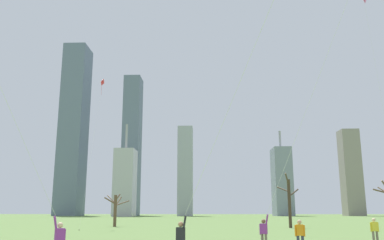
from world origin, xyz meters
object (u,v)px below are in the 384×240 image
at_px(kite_flyer_far_back_blue, 43,200).
at_px(bystander_far_off_by_trees, 375,230).
at_px(bystander_watching_nearby, 300,235).
at_px(bare_tree_rightmost, 289,200).
at_px(bare_tree_leftmost, 115,208).
at_px(distant_kite_high_overhead_red, 101,95).
at_px(distant_kite_drifting_right_pink, 369,29).
at_px(kite_flyer_foreground_left_yellow, 214,156).
at_px(kite_flyer_midfield_left_orange, 276,200).

relative_size(kite_flyer_far_back_blue, bystander_far_off_by_trees, 7.40).
bearing_deg(kite_flyer_far_back_blue, bystander_watching_nearby, 27.70).
bearing_deg(bare_tree_rightmost, bystander_far_off_by_trees, -89.68).
bearing_deg(bare_tree_leftmost, bare_tree_rightmost, -7.77).
relative_size(bystander_watching_nearby, bare_tree_leftmost, 0.39).
height_order(bystander_watching_nearby, distant_kite_high_overhead_red, distant_kite_high_overhead_red).
bearing_deg(bare_tree_rightmost, bare_tree_leftmost, 172.23).
distance_m(bystander_far_off_by_trees, distant_kite_high_overhead_red, 37.04).
distance_m(bystander_watching_nearby, bare_tree_rightmost, 30.25).
bearing_deg(bystander_far_off_by_trees, bystander_watching_nearby, -139.79).
height_order(bare_tree_leftmost, bare_tree_rightmost, bare_tree_rightmost).
height_order(bystander_far_off_by_trees, distant_kite_drifting_right_pink, distant_kite_drifting_right_pink).
height_order(bystander_watching_nearby, bare_tree_leftmost, bare_tree_leftmost).
xyz_separation_m(bystander_far_off_by_trees, distant_kite_high_overhead_red, (-23.61, 23.95, 15.52)).
distance_m(distant_kite_drifting_right_pink, bare_tree_rightmost, 23.65).
xyz_separation_m(bystander_far_off_by_trees, distant_kite_drifting_right_pink, (3.31, 5.77, 15.67)).
xyz_separation_m(kite_flyer_foreground_left_yellow, bare_tree_leftmost, (-12.21, 38.39, -1.74)).
distance_m(kite_flyer_far_back_blue, bystander_watching_nearby, 12.33).
height_order(bystander_watching_nearby, bare_tree_rightmost, bare_tree_rightmost).
xyz_separation_m(kite_flyer_far_back_blue, kite_flyer_midfield_left_orange, (9.82, 6.38, 0.15)).
xyz_separation_m(kite_flyer_far_back_blue, bystander_far_off_by_trees, (16.31, 10.32, -1.57)).
distance_m(kite_flyer_foreground_left_yellow, kite_flyer_midfield_left_orange, 7.38).
relative_size(bystander_watching_nearby, bare_tree_rightmost, 0.25).
height_order(kite_flyer_midfield_left_orange, bystander_watching_nearby, kite_flyer_midfield_left_orange).
xyz_separation_m(bystander_far_off_by_trees, bare_tree_leftmost, (-22.03, 28.03, 1.44)).
relative_size(kite_flyer_far_back_blue, bare_tree_rightmost, 1.86).
distance_m(distant_kite_high_overhead_red, bare_tree_leftmost, 14.74).
xyz_separation_m(kite_flyer_midfield_left_orange, bare_tree_leftmost, (-15.54, 31.97, -0.27)).
height_order(kite_flyer_far_back_blue, bare_tree_leftmost, kite_flyer_far_back_blue).
relative_size(bystander_far_off_by_trees, distant_kite_drifting_right_pink, 0.08).
bearing_deg(bystander_far_off_by_trees, kite_flyer_midfield_left_orange, -148.77).
relative_size(bare_tree_leftmost, bare_tree_rightmost, 0.65).
height_order(bystander_far_off_by_trees, bare_tree_leftmost, bare_tree_leftmost).
height_order(distant_kite_drifting_right_pink, bare_tree_leftmost, distant_kite_drifting_right_pink).
relative_size(bystander_watching_nearby, distant_kite_high_overhead_red, 0.09).
bearing_deg(kite_flyer_far_back_blue, bare_tree_rightmost, 65.42).
height_order(kite_flyer_far_back_blue, distant_kite_drifting_right_pink, distant_kite_drifting_right_pink).
relative_size(bystander_far_off_by_trees, distant_kite_high_overhead_red, 0.09).
xyz_separation_m(distant_kite_high_overhead_red, distant_kite_drifting_right_pink, (26.91, -18.18, 0.15)).
height_order(kite_flyer_far_back_blue, bystander_watching_nearby, kite_flyer_far_back_blue).
bearing_deg(bare_tree_leftmost, kite_flyer_far_back_blue, -81.51).
distance_m(kite_flyer_far_back_blue, kite_flyer_midfield_left_orange, 11.71).
distance_m(kite_flyer_far_back_blue, bare_tree_leftmost, 38.77).
xyz_separation_m(kite_flyer_far_back_blue, distant_kite_high_overhead_red, (-7.30, 34.27, 13.95)).
bearing_deg(distant_kite_drifting_right_pink, bare_tree_rightmost, 100.13).
bearing_deg(kite_flyer_midfield_left_orange, distant_kite_drifting_right_pink, 44.73).
bearing_deg(distant_kite_high_overhead_red, kite_flyer_midfield_left_orange, -58.45).
xyz_separation_m(kite_flyer_far_back_blue, bystander_watching_nearby, (10.83, 5.69, -1.57)).
relative_size(distant_kite_drifting_right_pink, bare_tree_rightmost, 3.01).
bearing_deg(kite_flyer_foreground_left_yellow, bystander_watching_nearby, 52.86).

